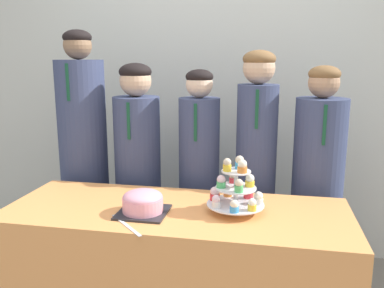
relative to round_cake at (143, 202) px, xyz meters
The scene contains 10 objects.
wall_back 1.44m from the round_cake, 83.91° to the left, with size 9.00×0.06×2.70m.
table 0.47m from the round_cake, 30.96° to the left, with size 1.69×0.64×0.76m.
round_cake is the anchor object (origin of this frame).
cake_knife 0.15m from the round_cake, 116.06° to the right, with size 0.20×0.21×0.01m.
cupcake_stand 0.45m from the round_cake, 13.20° to the left, with size 0.28×0.28×0.27m.
student_0 0.89m from the round_cake, 133.27° to the left, with size 0.31×0.31×1.66m.
student_1 0.70m from the round_cake, 110.41° to the left, with size 0.29×0.30×1.46m.
student_2 0.68m from the round_cake, 76.42° to the left, with size 0.25×0.26×1.42m.
student_3 0.82m from the round_cake, 52.16° to the left, with size 0.24×0.25×1.53m.
student_4 1.09m from the round_cake, 36.80° to the left, with size 0.30×0.30×1.45m.
Camera 1 is at (0.44, -1.51, 1.49)m, focal length 38.00 mm.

